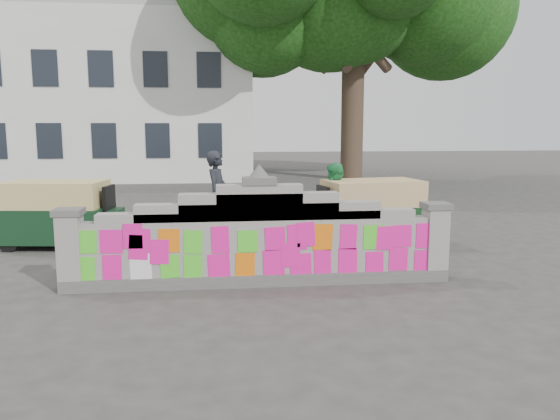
{
  "coord_description": "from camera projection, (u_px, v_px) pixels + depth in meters",
  "views": [
    {
      "loc": [
        -0.66,
        -8.82,
        2.6
      ],
      "look_at": [
        0.46,
        1.0,
        1.1
      ],
      "focal_mm": 35.0,
      "sensor_mm": 36.0,
      "label": 1
    }
  ],
  "objects": [
    {
      "name": "pedestrian",
      "position": [
        334.0,
        204.0,
        12.07
      ],
      "size": [
        0.81,
        0.98,
        1.83
      ],
      "primitive_type": "imported",
      "rotation": [
        0.0,
        0.0,
        -1.43
      ],
      "color": "#299853",
      "rests_on": "ground"
    },
    {
      "name": "cyclist_bike",
      "position": [
        218.0,
        225.0,
        11.6
      ],
      "size": [
        2.22,
        1.3,
        1.1
      ],
      "primitive_type": "imported",
      "rotation": [
        0.0,
        0.0,
        1.28
      ],
      "color": "black",
      "rests_on": "ground"
    },
    {
      "name": "cyclist_rider",
      "position": [
        218.0,
        207.0,
        11.54
      ],
      "size": [
        0.62,
        0.78,
        1.86
      ],
      "primitive_type": "imported",
      "rotation": [
        0.0,
        0.0,
        1.28
      ],
      "color": "black",
      "rests_on": "ground"
    },
    {
      "name": "rickshaw_left",
      "position": [
        60.0,
        213.0,
        11.89
      ],
      "size": [
        2.68,
        1.5,
        1.45
      ],
      "rotation": [
        0.0,
        0.0,
        -0.13
      ],
      "color": "black",
      "rests_on": "ground"
    },
    {
      "name": "parapet_wall",
      "position": [
        260.0,
        240.0,
        9.01
      ],
      "size": [
        6.48,
        0.44,
        2.01
      ],
      "color": "#4C4C49",
      "rests_on": "ground"
    },
    {
      "name": "rickshaw_right",
      "position": [
        369.0,
        212.0,
        12.06
      ],
      "size": [
        2.7,
        1.57,
        1.45
      ],
      "rotation": [
        0.0,
        0.0,
        3.31
      ],
      "color": "black",
      "rests_on": "ground"
    },
    {
      "name": "building",
      "position": [
        98.0,
        101.0,
        29.34
      ],
      "size": [
        16.0,
        10.0,
        8.9
      ],
      "color": "silver",
      "rests_on": "ground"
    },
    {
      "name": "ground",
      "position": [
        260.0,
        284.0,
        9.12
      ],
      "size": [
        100.0,
        100.0,
        0.0
      ],
      "primitive_type": "plane",
      "color": "#383533",
      "rests_on": "ground"
    }
  ]
}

